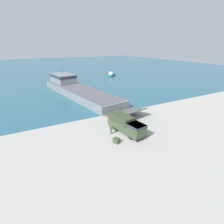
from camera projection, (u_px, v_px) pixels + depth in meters
ground_plane at (122, 128)px, 32.00m from camera, size 240.00×240.00×0.00m
water_surface at (43, 68)px, 111.37m from camera, size 240.00×180.00×0.01m
landing_craft at (75, 88)px, 53.56m from camera, size 13.70×41.18×7.30m
military_truck at (126, 124)px, 29.91m from camera, size 3.37×7.91×2.74m
soldier_on_ramp at (111, 129)px, 29.36m from camera, size 0.49×0.46×1.72m
moored_boat_a at (111, 75)px, 83.50m from camera, size 5.76×5.39×1.95m
cargo_crate at (116, 141)px, 26.89m from camera, size 1.10×1.18×0.80m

